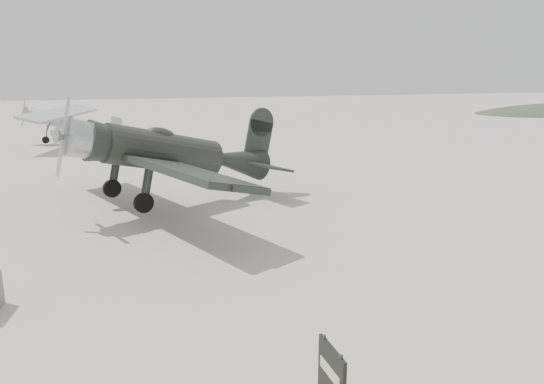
{
  "coord_description": "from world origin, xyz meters",
  "views": [
    {
      "loc": [
        -2.56,
        -15.68,
        6.01
      ],
      "look_at": [
        1.88,
        2.29,
        1.5
      ],
      "focal_mm": 35.0,
      "sensor_mm": 36.0,
      "label": 1
    }
  ],
  "objects": [
    {
      "name": "ground",
      "position": [
        0.0,
        0.0,
        0.0
      ],
      "size": [
        160.0,
        160.0,
        0.0
      ],
      "primitive_type": "plane",
      "color": "#ACA698",
      "rests_on": "ground"
    },
    {
      "name": "lowwing_monoplane",
      "position": [
        -1.35,
        6.53,
        2.34
      ],
      "size": [
        10.38,
        13.3,
        4.41
      ],
      "rotation": [
        0.0,
        0.24,
        0.43
      ],
      "color": "black",
      "rests_on": "ground"
    },
    {
      "name": "highwing_monoplane",
      "position": [
        -7.89,
        26.89,
        1.87
      ],
      "size": [
        7.54,
        10.49,
        2.98
      ],
      "rotation": [
        0.0,
        0.23,
        -0.28
      ],
      "color": "#949698",
      "rests_on": "ground"
    },
    {
      "name": "sign_board",
      "position": [
        0.33,
        -8.19,
        0.87
      ],
      "size": [
        0.14,
        1.0,
        1.45
      ],
      "rotation": [
        0.0,
        0.0,
        0.07
      ],
      "color": "#333333",
      "rests_on": "ground"
    }
  ]
}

